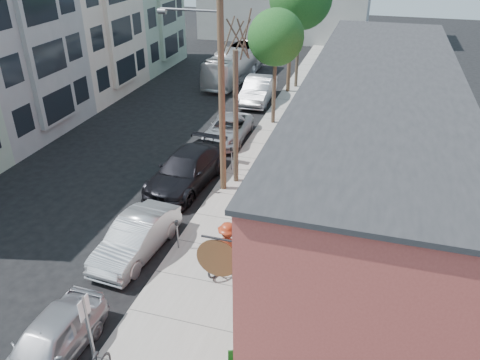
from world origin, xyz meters
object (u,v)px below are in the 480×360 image
(patron_grey, at_px, (250,261))
(utility_pole_near, at_px, (220,79))
(car_0, at_px, (49,342))
(sign_post, at_px, (88,328))
(parking_meter_far, at_px, (231,155))
(tree_leafy_mid, at_px, (276,38))
(car_4, at_px, (258,90))
(patio_chair_a, at_px, (242,358))
(car_2, at_px, (186,170))
(bus, at_px, (235,64))
(car_1, at_px, (136,237))
(car_3, at_px, (228,129))
(cyclist, at_px, (228,246))
(tree_bare, at_px, (236,120))
(parking_meter_near, at_px, (177,230))

(patron_grey, bearing_deg, utility_pole_near, -156.29)
(utility_pole_near, relative_size, car_0, 2.44)
(car_0, bearing_deg, sign_post, -3.38)
(parking_meter_far, bearing_deg, patron_grey, -68.15)
(parking_meter_far, xyz_separation_m, utility_pole_near, (0.14, -1.93, 4.43))
(tree_leafy_mid, relative_size, car_4, 1.32)
(patio_chair_a, bearing_deg, parking_meter_far, 99.53)
(tree_leafy_mid, xyz_separation_m, patio_chair_a, (3.40, -18.65, -4.80))
(car_4, bearing_deg, car_2, -93.14)
(tree_leafy_mid, relative_size, patio_chair_a, 7.85)
(car_2, xyz_separation_m, bus, (-2.96, 17.70, 0.46))
(car_1, xyz_separation_m, bus, (-3.19, 23.28, 0.55))
(car_1, xyz_separation_m, car_4, (-0.02, 18.50, 0.12))
(parking_meter_far, relative_size, bus, 0.13)
(car_1, bearing_deg, patio_chair_a, -32.97)
(patron_grey, bearing_deg, car_0, -46.37)
(car_2, height_order, car_3, car_2)
(cyclist, bearing_deg, car_4, -83.42)
(patron_grey, bearing_deg, tree_bare, -162.37)
(parking_meter_far, bearing_deg, car_2, -131.73)
(car_2, xyz_separation_m, car_3, (0.23, 5.76, -0.16))
(parking_meter_far, xyz_separation_m, car_2, (-1.68, -1.88, -0.16))
(patio_chair_a, bearing_deg, patron_grey, 92.83)
(tree_leafy_mid, relative_size, car_1, 1.54)
(car_0, bearing_deg, car_4, 91.26)
(sign_post, xyz_separation_m, patron_grey, (3.04, 5.02, -0.93))
(car_1, height_order, car_3, car_1)
(patio_chair_a, bearing_deg, tree_leafy_mid, 91.09)
(tree_bare, bearing_deg, patron_grey, -69.13)
(cyclist, relative_size, car_3, 0.40)
(sign_post, bearing_deg, car_3, 95.29)
(car_3, bearing_deg, car_2, -94.41)
(tree_leafy_mid, bearing_deg, car_1, -97.86)
(bus, bearing_deg, car_4, -53.18)
(parking_meter_near, distance_m, car_3, 10.88)
(parking_meter_near, distance_m, car_2, 5.29)
(tree_leafy_mid, height_order, bus, tree_leafy_mid)
(utility_pole_near, relative_size, car_4, 1.92)
(tree_bare, distance_m, cyclist, 6.99)
(bus, bearing_deg, car_3, -71.82)
(car_2, bearing_deg, cyclist, -49.87)
(parking_meter_far, relative_size, utility_pole_near, 0.12)
(sign_post, distance_m, cyclist, 5.84)
(car_1, bearing_deg, parking_meter_near, 25.97)
(sign_post, bearing_deg, parking_meter_near, 90.96)
(parking_meter_near, xyz_separation_m, tree_leafy_mid, (0.55, 13.92, 4.41))
(cyclist, distance_m, car_1, 3.67)
(car_0, bearing_deg, patron_grey, 48.10)
(utility_pole_near, relative_size, bus, 1.08)
(tree_leafy_mid, distance_m, cyclist, 15.20)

